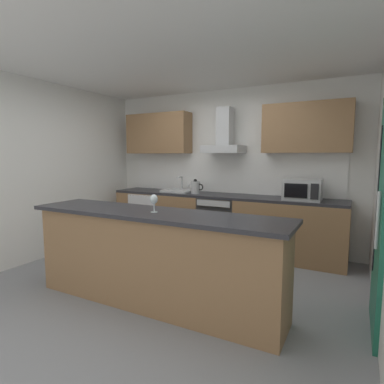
# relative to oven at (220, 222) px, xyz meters

# --- Properties ---
(ground) EXTENTS (5.30, 4.66, 0.02)m
(ground) POSITION_rel_oven_xyz_m (-0.02, -1.48, -0.47)
(ground) COLOR gray
(ceiling) EXTENTS (5.30, 4.66, 0.02)m
(ceiling) POSITION_rel_oven_xyz_m (-0.02, -1.48, 2.15)
(ceiling) COLOR white
(wall_back) EXTENTS (5.30, 0.12, 2.60)m
(wall_back) POSITION_rel_oven_xyz_m (-0.02, 0.41, 0.84)
(wall_back) COLOR white
(wall_back) RESTS_ON ground
(wall_left) EXTENTS (0.12, 4.66, 2.60)m
(wall_left) POSITION_rel_oven_xyz_m (-2.23, -1.48, 0.84)
(wall_left) COLOR white
(wall_left) RESTS_ON ground
(backsplash_tile) EXTENTS (3.65, 0.02, 0.66)m
(backsplash_tile) POSITION_rel_oven_xyz_m (-0.02, 0.33, 0.77)
(backsplash_tile) COLOR white
(counter_back) EXTENTS (3.78, 0.60, 0.90)m
(counter_back) POSITION_rel_oven_xyz_m (-0.02, 0.03, -0.01)
(counter_back) COLOR olive
(counter_back) RESTS_ON ground
(counter_island) EXTENTS (2.77, 0.64, 0.96)m
(counter_island) POSITION_rel_oven_xyz_m (0.13, -2.04, 0.03)
(counter_island) COLOR olive
(counter_island) RESTS_ON ground
(upper_cabinets) EXTENTS (3.73, 0.32, 0.70)m
(upper_cabinets) POSITION_rel_oven_xyz_m (-0.02, 0.18, 1.45)
(upper_cabinets) COLOR olive
(side_door) EXTENTS (0.08, 0.85, 2.05)m
(side_door) POSITION_rel_oven_xyz_m (2.11, -1.54, 0.57)
(side_door) COLOR #1E664C
(side_door) RESTS_ON ground
(oven) EXTENTS (0.60, 0.62, 0.80)m
(oven) POSITION_rel_oven_xyz_m (0.00, 0.00, 0.00)
(oven) COLOR slate
(oven) RESTS_ON ground
(refrigerator) EXTENTS (0.58, 0.60, 0.85)m
(refrigerator) POSITION_rel_oven_xyz_m (-1.36, -0.00, -0.03)
(refrigerator) COLOR white
(refrigerator) RESTS_ON ground
(microwave) EXTENTS (0.50, 0.38, 0.30)m
(microwave) POSITION_rel_oven_xyz_m (1.25, -0.03, 0.59)
(microwave) COLOR #B7BABC
(microwave) RESTS_ON counter_back
(sink) EXTENTS (0.50, 0.40, 0.26)m
(sink) POSITION_rel_oven_xyz_m (-0.78, 0.01, 0.47)
(sink) COLOR silver
(sink) RESTS_ON counter_back
(kettle) EXTENTS (0.29, 0.15, 0.24)m
(kettle) POSITION_rel_oven_xyz_m (-0.43, -0.03, 0.55)
(kettle) COLOR #B7BABC
(kettle) RESTS_ON counter_back
(range_hood) EXTENTS (0.62, 0.45, 0.72)m
(range_hood) POSITION_rel_oven_xyz_m (-0.00, 0.13, 1.33)
(range_hood) COLOR #B7BABC
(wine_glass) EXTENTS (0.08, 0.08, 0.18)m
(wine_glass) POSITION_rel_oven_xyz_m (0.15, -2.06, 0.63)
(wine_glass) COLOR silver
(wine_glass) RESTS_ON counter_island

